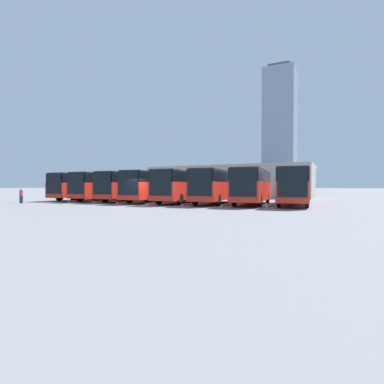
{
  "coord_description": "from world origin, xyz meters",
  "views": [
    {
      "loc": [
        -16.91,
        23.47,
        1.79
      ],
      "look_at": [
        -2.79,
        -5.38,
        1.18
      ],
      "focal_mm": 28.0,
      "sensor_mm": 36.0,
      "label": 1
    }
  ],
  "objects_px": {
    "bus_6": "(106,186)",
    "pedestrian": "(21,195)",
    "bus_5": "(130,186)",
    "bus_7": "(85,186)",
    "bus_4": "(154,185)",
    "bus_1": "(253,185)",
    "bus_3": "(182,185)",
    "bus_0": "(294,185)",
    "bus_2": "(216,185)"
  },
  "relations": [
    {
      "from": "bus_6",
      "to": "bus_5",
      "type": "bearing_deg",
      "value": 173.85
    },
    {
      "from": "bus_1",
      "to": "bus_7",
      "type": "distance_m",
      "value": 22.54
    },
    {
      "from": "bus_3",
      "to": "bus_5",
      "type": "xyz_separation_m",
      "value": [
        7.51,
        -0.7,
        0.0
      ]
    },
    {
      "from": "bus_4",
      "to": "pedestrian",
      "type": "xyz_separation_m",
      "value": [
        11.44,
        7.98,
        -1.03
      ]
    },
    {
      "from": "bus_3",
      "to": "bus_6",
      "type": "xyz_separation_m",
      "value": [
        11.27,
        -0.69,
        0.0
      ]
    },
    {
      "from": "bus_5",
      "to": "bus_7",
      "type": "relative_size",
      "value": 1.0
    },
    {
      "from": "bus_6",
      "to": "pedestrian",
      "type": "bearing_deg",
      "value": 58.96
    },
    {
      "from": "bus_0",
      "to": "bus_5",
      "type": "relative_size",
      "value": 1.0
    },
    {
      "from": "bus_0",
      "to": "bus_5",
      "type": "distance_m",
      "value": 18.78
    },
    {
      "from": "bus_1",
      "to": "bus_6",
      "type": "bearing_deg",
      "value": -6.66
    },
    {
      "from": "bus_6",
      "to": "pedestrian",
      "type": "relative_size",
      "value": 6.9
    },
    {
      "from": "bus_3",
      "to": "bus_1",
      "type": "bearing_deg",
      "value": 177.94
    },
    {
      "from": "bus_5",
      "to": "pedestrian",
      "type": "bearing_deg",
      "value": 41.67
    },
    {
      "from": "bus_1",
      "to": "pedestrian",
      "type": "distance_m",
      "value": 24.22
    },
    {
      "from": "bus_1",
      "to": "bus_3",
      "type": "relative_size",
      "value": 1.0
    },
    {
      "from": "bus_7",
      "to": "pedestrian",
      "type": "height_order",
      "value": "bus_7"
    },
    {
      "from": "bus_0",
      "to": "bus_6",
      "type": "distance_m",
      "value": 22.54
    },
    {
      "from": "bus_1",
      "to": "bus_5",
      "type": "xyz_separation_m",
      "value": [
        15.02,
        -0.15,
        0.0
      ]
    },
    {
      "from": "bus_6",
      "to": "bus_7",
      "type": "bearing_deg",
      "value": -10.17
    },
    {
      "from": "bus_0",
      "to": "bus_4",
      "type": "xyz_separation_m",
      "value": [
        15.02,
        0.94,
        0.0
      ]
    },
    {
      "from": "bus_4",
      "to": "bus_7",
      "type": "relative_size",
      "value": 1.0
    },
    {
      "from": "bus_7",
      "to": "bus_3",
      "type": "bearing_deg",
      "value": 170.16
    },
    {
      "from": "bus_3",
      "to": "pedestrian",
      "type": "relative_size",
      "value": 6.9
    },
    {
      "from": "bus_0",
      "to": "bus_3",
      "type": "xyz_separation_m",
      "value": [
        11.27,
        1.12,
        0.0
      ]
    },
    {
      "from": "bus_0",
      "to": "pedestrian",
      "type": "xyz_separation_m",
      "value": [
        26.46,
        8.92,
        -1.03
      ]
    },
    {
      "from": "bus_1",
      "to": "bus_5",
      "type": "height_order",
      "value": "same"
    },
    {
      "from": "bus_0",
      "to": "bus_2",
      "type": "relative_size",
      "value": 1.0
    },
    {
      "from": "pedestrian",
      "to": "bus_0",
      "type": "bearing_deg",
      "value": -7.12
    },
    {
      "from": "bus_4",
      "to": "bus_7",
      "type": "distance_m",
      "value": 11.29
    },
    {
      "from": "bus_6",
      "to": "bus_4",
      "type": "bearing_deg",
      "value": 169.86
    },
    {
      "from": "bus_2",
      "to": "pedestrian",
      "type": "bearing_deg",
      "value": 17.01
    },
    {
      "from": "bus_1",
      "to": "bus_7",
      "type": "bearing_deg",
      "value": -7.25
    },
    {
      "from": "bus_6",
      "to": "pedestrian",
      "type": "distance_m",
      "value": 9.42
    },
    {
      "from": "bus_0",
      "to": "bus_7",
      "type": "height_order",
      "value": "same"
    },
    {
      "from": "bus_5",
      "to": "bus_0",
      "type": "bearing_deg",
      "value": 175.08
    },
    {
      "from": "pedestrian",
      "to": "bus_1",
      "type": "bearing_deg",
      "value": -5.57
    },
    {
      "from": "bus_6",
      "to": "bus_3",
      "type": "bearing_deg",
      "value": 170.27
    },
    {
      "from": "bus_3",
      "to": "bus_5",
      "type": "height_order",
      "value": "same"
    },
    {
      "from": "bus_0",
      "to": "bus_5",
      "type": "bearing_deg",
      "value": -4.92
    },
    {
      "from": "bus_4",
      "to": "pedestrian",
      "type": "relative_size",
      "value": 6.9
    },
    {
      "from": "pedestrian",
      "to": "bus_4",
      "type": "bearing_deg",
      "value": 9.14
    },
    {
      "from": "bus_0",
      "to": "bus_4",
      "type": "height_order",
      "value": "same"
    },
    {
      "from": "bus_2",
      "to": "bus_5",
      "type": "relative_size",
      "value": 1.0
    },
    {
      "from": "bus_0",
      "to": "bus_1",
      "type": "bearing_deg",
      "value": 2.46
    },
    {
      "from": "bus_0",
      "to": "bus_6",
      "type": "relative_size",
      "value": 1.0
    },
    {
      "from": "bus_3",
      "to": "bus_6",
      "type": "bearing_deg",
      "value": -9.73
    },
    {
      "from": "bus_4",
      "to": "pedestrian",
      "type": "bearing_deg",
      "value": 28.68
    },
    {
      "from": "bus_1",
      "to": "bus_4",
      "type": "bearing_deg",
      "value": -4.34
    },
    {
      "from": "bus_5",
      "to": "bus_6",
      "type": "height_order",
      "value": "same"
    },
    {
      "from": "bus_1",
      "to": "bus_3",
      "type": "distance_m",
      "value": 7.53
    }
  ]
}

